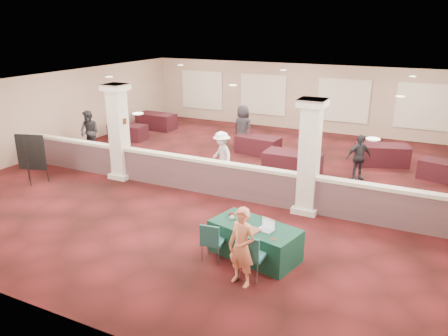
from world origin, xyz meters
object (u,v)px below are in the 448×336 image
at_px(attendee_d, 243,128).
at_px(easel_board, 31,153).
at_px(attendee_b, 222,155).
at_px(near_table, 255,241).
at_px(far_table_front_center, 292,164).
at_px(attendee_c, 359,157).
at_px(conf_chair_main, 250,253).
at_px(conf_chair_side, 212,239).
at_px(far_table_back_right, 382,155).
at_px(far_table_back_left, 156,121).
at_px(woman, 242,247).
at_px(far_table_front_left, 128,132).
at_px(far_table_front_right, 445,171).
at_px(attendee_a, 90,132).
at_px(far_table_back_center, 258,145).

bearing_deg(attendee_d, easel_board, 68.76).
bearing_deg(attendee_b, near_table, -21.28).
height_order(far_table_front_center, attendee_c, attendee_c).
distance_m(attendee_c, attendee_d, 5.26).
relative_size(near_table, conf_chair_main, 1.96).
relative_size(attendee_b, attendee_c, 1.04).
bearing_deg(conf_chair_side, easel_board, 159.30).
bearing_deg(far_table_back_right, far_table_back_left, 174.26).
distance_m(easel_board, attendee_d, 8.15).
bearing_deg(near_table, woman, -67.43).
height_order(near_table, conf_chair_main, conf_chair_main).
height_order(easel_board, attendee_d, attendee_d).
bearing_deg(far_table_front_left, attendee_b, -23.91).
distance_m(near_table, far_table_back_left, 13.13).
bearing_deg(far_table_back_left, woman, -48.68).
bearing_deg(easel_board, conf_chair_side, -30.69).
bearing_deg(attendee_c, attendee_d, 120.53).
bearing_deg(far_table_front_right, far_table_front_left, -178.69).
xyz_separation_m(woman, attendee_d, (-3.96, 9.10, 0.10)).
relative_size(attendee_c, attendee_d, 0.84).
distance_m(conf_chair_main, far_table_front_center, 6.82).
height_order(woman, attendee_d, attendee_d).
bearing_deg(near_table, conf_chair_side, -126.93).
distance_m(attendee_a, attendee_c, 10.44).
distance_m(attendee_b, attendee_d, 3.58).
bearing_deg(far_table_back_right, attendee_a, -161.67).
relative_size(conf_chair_side, far_table_back_right, 0.50).
relative_size(woman, far_table_front_right, 1.04).
bearing_deg(far_table_back_center, easel_board, -129.76).
bearing_deg(conf_chair_main, attendee_d, 115.10).
relative_size(far_table_front_left, attendee_c, 1.08).
bearing_deg(far_table_front_left, far_table_back_center, 4.61).
xyz_separation_m(far_table_back_center, attendee_c, (4.16, -1.37, 0.43)).
bearing_deg(attendee_d, far_table_front_right, -171.01).
bearing_deg(easel_board, far_table_back_center, 33.10).
bearing_deg(far_table_front_right, woman, -113.25).
distance_m(far_table_back_center, attendee_a, 6.83).
relative_size(near_table, woman, 1.20).
bearing_deg(attendee_d, far_table_back_center, 172.68).
relative_size(near_table, easel_board, 1.20).
distance_m(near_table, conf_chair_side, 1.01).
relative_size(far_table_back_right, attendee_c, 1.20).
xyz_separation_m(easel_board, far_table_back_right, (10.06, 7.16, -0.68)).
bearing_deg(far_table_back_left, far_table_front_left, -90.00).
bearing_deg(far_table_back_right, conf_chair_side, -105.57).
bearing_deg(conf_chair_side, far_table_front_center, 84.34).
bearing_deg(woman, far_table_front_left, 150.91).
bearing_deg(attendee_a, attendee_b, -3.61).
height_order(woman, far_table_front_right, woman).
bearing_deg(attendee_c, conf_chair_side, -146.87).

